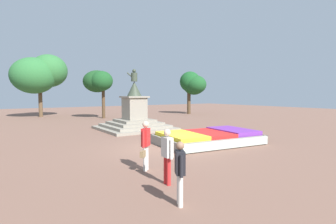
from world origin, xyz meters
TOP-DOWN VIEW (x-y plane):
  - ground_plane at (0.00, 0.00)m, footprint 89.54×89.54m
  - flower_planter at (2.82, -0.53)m, footprint 5.90×3.99m
  - statue_monument at (2.02, 7.02)m, footprint 5.12×5.12m
  - pedestrian_with_handbag at (-2.58, -3.04)m, footprint 0.60×0.54m
  - pedestrian_near_planter at (-2.74, -4.65)m, footprint 0.25×0.57m
  - pedestrian_crossing_plaza at (-3.31, -6.07)m, footprint 0.37×0.51m
  - park_tree_far_left at (-2.08, 22.97)m, footprint 6.32×5.27m
  - park_tree_behind_statue at (2.86, 17.47)m, footprint 3.10×3.78m
  - park_tree_far_right at (15.63, 16.55)m, footprint 3.54×3.46m

SIDE VIEW (x-z plane):
  - ground_plane at x=0.00m, z-range 0.00..0.00m
  - flower_planter at x=2.82m, z-range -0.03..0.67m
  - statue_monument at x=2.02m, z-range -1.45..3.18m
  - pedestrian_crossing_plaza at x=-3.31m, z-range 0.12..1.71m
  - pedestrian_near_planter at x=-2.74m, z-range 0.13..1.83m
  - pedestrian_with_handbag at x=-2.58m, z-range 0.12..1.90m
  - park_tree_far_right at x=15.63m, z-range 1.17..6.93m
  - park_tree_behind_statue at x=2.86m, z-range 1.44..6.80m
  - park_tree_far_left at x=-2.08m, z-range 1.46..8.89m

